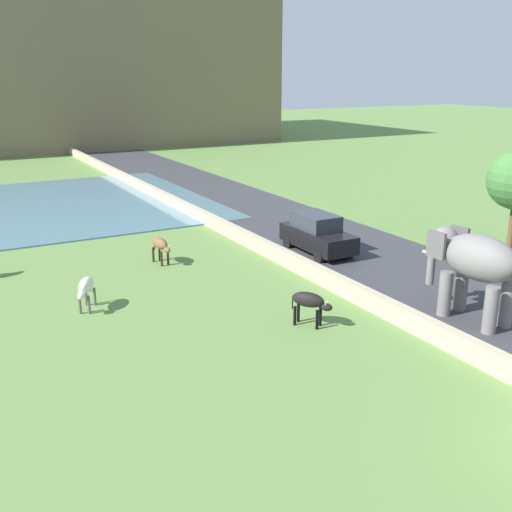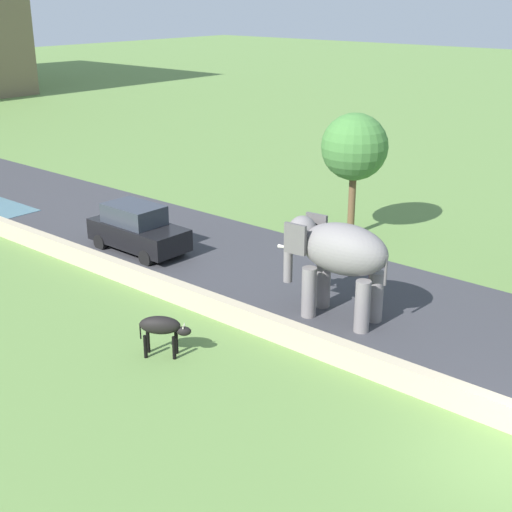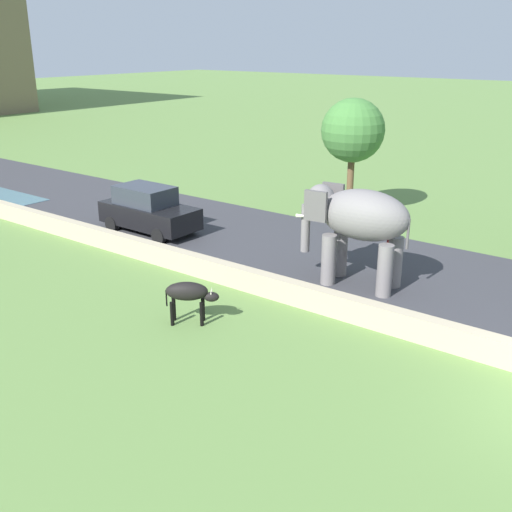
{
  "view_description": "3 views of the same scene",
  "coord_description": "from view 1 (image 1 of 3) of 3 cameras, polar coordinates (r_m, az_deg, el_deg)",
  "views": [
    {
      "loc": [
        -11.66,
        -5.9,
        7.92
      ],
      "look_at": [
        -1.66,
        12.22,
        1.52
      ],
      "focal_mm": 41.75,
      "sensor_mm": 36.0,
      "label": 1
    },
    {
      "loc": [
        -12.67,
        -3.82,
        9.14
      ],
      "look_at": [
        2.44,
        9.02,
        1.71
      ],
      "focal_mm": 49.6,
      "sensor_mm": 36.0,
      "label": 2
    },
    {
      "loc": [
        -11.84,
        -1.03,
        6.97
      ],
      "look_at": [
        0.3,
        8.12,
        1.53
      ],
      "focal_mm": 42.19,
      "sensor_mm": 36.0,
      "label": 3
    }
  ],
  "objects": [
    {
      "name": "cow_white",
      "position": [
        21.34,
        -16.0,
        -2.91
      ],
      "size": [
        0.96,
        1.38,
        1.15
      ],
      "color": "silver",
      "rests_on": "ground"
    },
    {
      "name": "road_surface",
      "position": [
        31.79,
        3.73,
        2.77
      ],
      "size": [
        7.0,
        120.0,
        0.06
      ],
      "primitive_type": "cube",
      "color": "#38383D",
      "rests_on": "ground"
    },
    {
      "name": "car_black",
      "position": [
        27.23,
        5.89,
        2.13
      ],
      "size": [
        1.82,
        4.01,
        1.8
      ],
      "color": "black",
      "rests_on": "ground"
    },
    {
      "name": "cow_black",
      "position": [
        19.35,
        5.15,
        -4.38
      ],
      "size": [
        1.08,
        1.32,
        1.15
      ],
      "color": "black",
      "rests_on": "ground"
    },
    {
      "name": "elephant",
      "position": [
        20.55,
        20.1,
        -0.54
      ],
      "size": [
        1.64,
        3.53,
        2.99
      ],
      "color": "slate",
      "rests_on": "ground"
    },
    {
      "name": "cow_brown",
      "position": [
        25.86,
        -9.13,
        1.05
      ],
      "size": [
        0.58,
        1.42,
        1.15
      ],
      "color": "brown",
      "rests_on": "ground"
    },
    {
      "name": "person_beside_elephant",
      "position": [
        21.18,
        23.01,
        -3.69
      ],
      "size": [
        0.36,
        0.22,
        1.63
      ],
      "color": "#33333D",
      "rests_on": "ground"
    },
    {
      "name": "barrier_wall",
      "position": [
        28.19,
        -0.6,
        1.54
      ],
      "size": [
        0.4,
        110.0,
        0.65
      ],
      "primitive_type": "cube",
      "color": "tan",
      "rests_on": "ground"
    }
  ]
}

